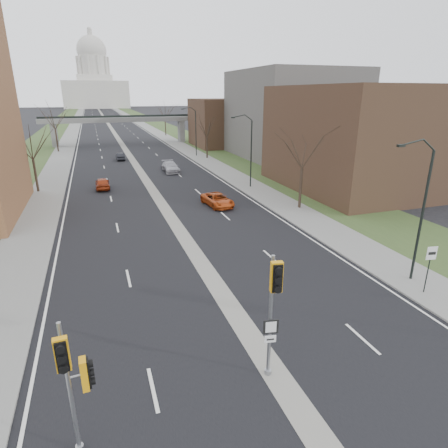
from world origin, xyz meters
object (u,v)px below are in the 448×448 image
speed_limit_sign (430,261)px  car_right_mid (171,167)px  car_left_far (120,156)px  car_right_near (218,200)px  car_left_near (102,183)px  signal_pole_median (274,298)px  signal_pole_left (73,373)px

speed_limit_sign → car_right_mid: bearing=109.6°
car_left_far → car_right_near: bearing=101.4°
speed_limit_sign → car_left_near: speed_limit_sign is taller
signal_pole_median → car_right_mid: signal_pole_median is taller
car_left_near → car_right_mid: 12.51m
car_left_near → car_right_near: 16.06m
car_left_far → car_right_near: 33.46m
signal_pole_left → car_right_mid: bearing=72.1°
speed_limit_sign → car_right_mid: (-6.92, 40.41, -1.35)m
signal_pole_median → speed_limit_sign: signal_pole_median is taller
signal_pole_left → car_left_near: (1.83, 37.27, -2.52)m
car_left_far → car_right_mid: car_right_mid is taller
car_right_mid → car_left_far: bearing=115.3°
car_left_near → car_right_near: size_ratio=0.87×
signal_pole_left → signal_pole_median: (7.15, 1.07, 0.57)m
car_left_near → car_left_far: size_ratio=1.08×
speed_limit_sign → car_left_near: size_ratio=0.71×
signal_pole_median → car_left_far: size_ratio=1.44×
car_right_mid → signal_pole_left: bearing=-104.5°
signal_pole_left → speed_limit_sign: (18.71, 4.43, -1.11)m
signal_pole_median → car_right_mid: size_ratio=1.05×
signal_pole_median → speed_limit_sign: 12.16m
car_left_near → car_right_near: (11.06, -11.65, -0.04)m
signal_pole_left → car_left_far: size_ratio=1.30×
signal_pole_left → signal_pole_median: size_ratio=0.90×
speed_limit_sign → car_left_far: 55.44m
speed_limit_sign → car_left_far: size_ratio=0.77×
signal_pole_median → car_right_mid: bearing=94.5°
signal_pole_left → car_right_mid: size_ratio=0.95×
signal_pole_median → car_right_mid: 44.12m
car_left_far → signal_pole_left: bearing=83.2°
signal_pole_left → speed_limit_sign: bearing=10.1°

